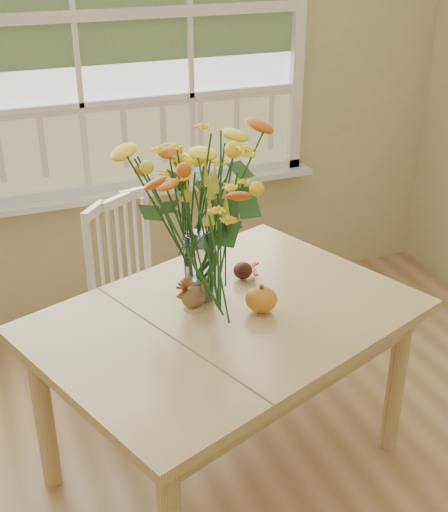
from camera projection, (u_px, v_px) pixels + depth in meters
name	position (u px, v px, depth m)	size (l,w,h in m)	color
wall_back	(76.00, 60.00, 3.17)	(4.00, 0.02, 2.70)	#C7BD7F
window	(73.00, 21.00, 3.06)	(2.42, 0.12, 1.74)	silver
dining_table	(226.00, 336.00, 2.46)	(1.54, 1.33, 0.70)	tan
windsor_chair	(136.00, 285.00, 3.03)	(0.54, 0.54, 0.87)	white
flower_vase	(198.00, 203.00, 2.36)	(0.52, 0.52, 0.62)	white
pumpkin	(261.00, 301.00, 2.41)	(0.11, 0.11, 0.09)	orange
turkey_figurine	(194.00, 297.00, 2.43)	(0.11, 0.09, 0.12)	#CCB78C
dark_gourd	(243.00, 271.00, 2.63)	(0.13, 0.13, 0.07)	#38160F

